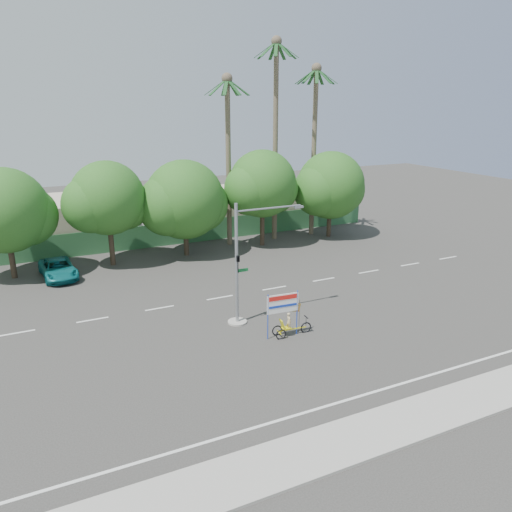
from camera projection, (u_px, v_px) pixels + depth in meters
name	position (u px, v px, depth m)	size (l,w,h in m)	color
ground	(311.00, 343.00, 26.38)	(120.00, 120.00, 0.00)	#33302D
sidewalk_near	(409.00, 420.00, 19.90)	(50.00, 2.40, 0.12)	gray
fence	(185.00, 232.00, 44.60)	(38.00, 0.08, 2.00)	#336B3D
building_left	(60.00, 222.00, 44.06)	(12.00, 8.00, 4.00)	beige
building_right	(245.00, 207.00, 51.53)	(14.00, 8.00, 3.60)	beige
tree_far_left	(4.00, 213.00, 34.68)	(7.14, 6.00, 7.96)	#473828
tree_left	(107.00, 201.00, 37.48)	(6.66, 5.60, 8.07)	#473828
tree_center	(184.00, 202.00, 40.12)	(7.62, 6.40, 7.85)	#473828
tree_right	(262.00, 186.00, 42.78)	(6.90, 5.80, 8.36)	#473828
tree_far_right	(330.00, 187.00, 45.84)	(7.38, 6.20, 7.94)	#473828
palm_tall	(276.00, 122.00, 43.36)	(3.73, 3.79, 17.45)	#70604C
palm_mid	(314.00, 134.00, 45.32)	(3.73, 3.79, 15.45)	#70604C
palm_short	(228.00, 143.00, 41.98)	(3.73, 3.79, 14.45)	#70604C
traffic_signal	(242.00, 274.00, 28.04)	(4.72, 1.10, 7.00)	gray
trike_billboard	(287.00, 318.00, 26.88)	(2.64, 0.66, 2.60)	black
pickup_truck	(58.00, 269.00, 35.96)	(2.21, 4.80, 1.33)	#106C70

